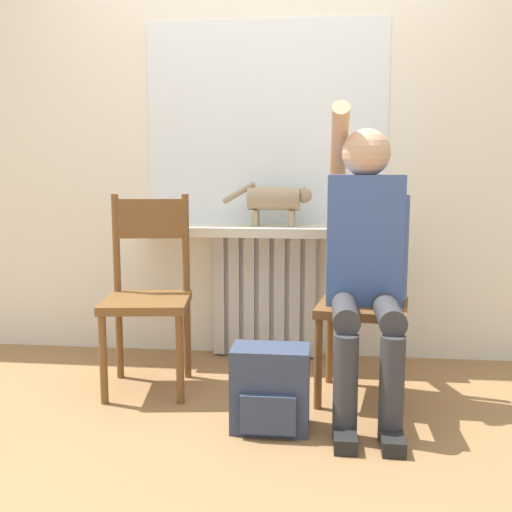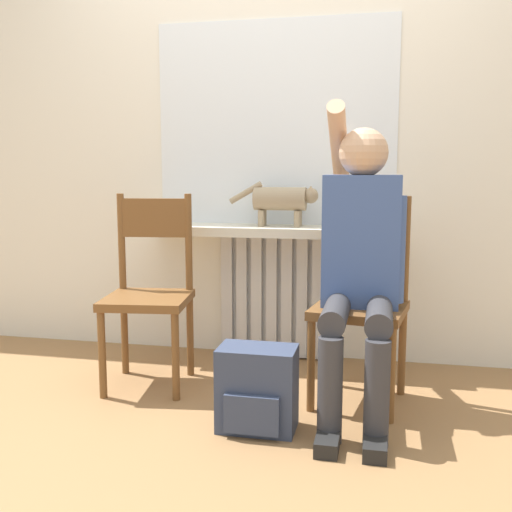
{
  "view_description": "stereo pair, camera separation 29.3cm",
  "coord_description": "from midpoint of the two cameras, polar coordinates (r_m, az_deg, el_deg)",
  "views": [
    {
      "loc": [
        0.32,
        -2.19,
        1.07
      ],
      "look_at": [
        0.0,
        0.7,
        0.65
      ],
      "focal_mm": 42.0,
      "sensor_mm": 36.0,
      "label": 1
    },
    {
      "loc": [
        0.61,
        -2.14,
        1.07
      ],
      "look_at": [
        0.0,
        0.7,
        0.65
      ],
      "focal_mm": 42.0,
      "sensor_mm": 36.0,
      "label": 2
    }
  ],
  "objects": [
    {
      "name": "backpack",
      "position": [
        2.53,
        -2.02,
        -12.62
      ],
      "size": [
        0.32,
        0.22,
        0.35
      ],
      "color": "#333D56",
      "rests_on": "ground_plane"
    },
    {
      "name": "cat",
      "position": [
        3.24,
        -0.68,
        5.39
      ],
      "size": [
        0.49,
        0.12,
        0.24
      ],
      "color": "#9E896B",
      "rests_on": "windowsill"
    },
    {
      "name": "ground_plane",
      "position": [
        2.46,
        -5.47,
        -17.57
      ],
      "size": [
        12.0,
        12.0,
        0.0
      ],
      "primitive_type": "plane",
      "color": "olive"
    },
    {
      "name": "window_glass",
      "position": [
        3.4,
        -1.58,
        12.5
      ],
      "size": [
        1.34,
        0.01,
        1.12
      ],
      "color": "white",
      "rests_on": "windowsill"
    },
    {
      "name": "person",
      "position": [
        2.67,
        7.31,
        0.3
      ],
      "size": [
        0.36,
        1.01,
        1.37
      ],
      "color": "#333338",
      "rests_on": "ground_plane"
    },
    {
      "name": "chair_right",
      "position": [
        2.82,
        7.32,
        -3.87
      ],
      "size": [
        0.46,
        0.46,
        0.95
      ],
      "rotation": [
        0.0,
        0.0,
        -0.16
      ],
      "color": "brown",
      "rests_on": "ground_plane"
    },
    {
      "name": "chair_left",
      "position": [
        2.99,
        -13.05,
        -3.34
      ],
      "size": [
        0.45,
        0.45,
        0.95
      ],
      "rotation": [
        0.0,
        0.0,
        0.13
      ],
      "color": "brown",
      "rests_on": "ground_plane"
    },
    {
      "name": "wall_with_window",
      "position": [
        3.44,
        -1.5,
        12.89
      ],
      "size": [
        7.0,
        0.06,
        2.7
      ],
      "color": "white",
      "rests_on": "ground_plane"
    },
    {
      "name": "windowsill",
      "position": [
        3.27,
        -1.88,
        2.42
      ],
      "size": [
        1.39,
        0.3,
        0.05
      ],
      "color": "beige",
      "rests_on": "radiator"
    },
    {
      "name": "radiator",
      "position": [
        3.43,
        -1.61,
        -3.78
      ],
      "size": [
        0.61,
        0.08,
        0.71
      ],
      "color": "silver",
      "rests_on": "ground_plane"
    }
  ]
}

